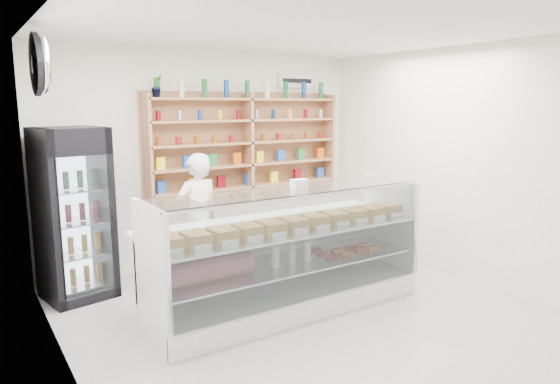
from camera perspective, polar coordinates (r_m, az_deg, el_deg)
room at (r=4.67m, az=5.23°, el=1.16°), size 5.00×5.00×5.00m
display_counter at (r=5.25m, az=0.85°, el=-9.60°), size 2.93×0.88×1.28m
shop_worker at (r=5.97m, az=-9.41°, el=-3.06°), size 0.61×0.44×1.56m
drinks_cooler at (r=5.85m, az=-22.51°, el=-2.33°), size 0.78×0.77×1.88m
wall_shelving at (r=6.86m, az=-3.70°, el=5.63°), size 2.84×0.28×1.33m
potted_plant at (r=6.32m, az=-13.89°, el=11.68°), size 0.18×0.17×0.27m
security_mirror at (r=4.87m, az=-25.56°, el=13.01°), size 0.15×0.50×0.50m
wall_sign at (r=7.44m, az=1.91°, el=12.58°), size 0.62×0.03×0.20m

